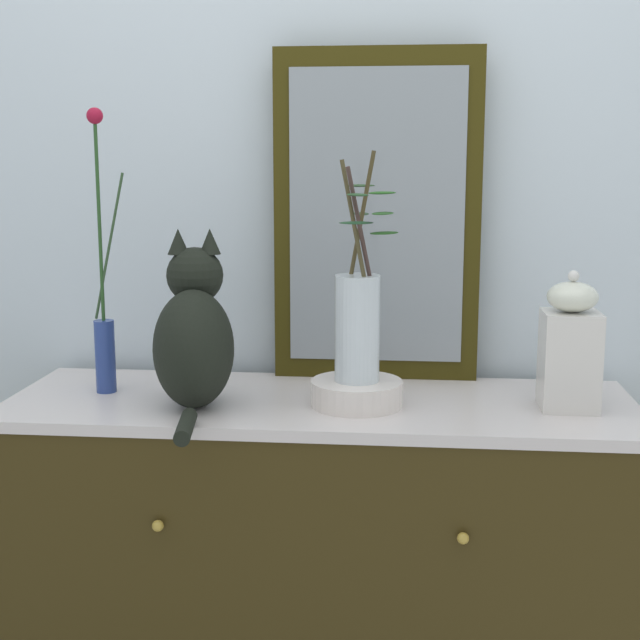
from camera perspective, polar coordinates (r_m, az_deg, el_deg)
The scene contains 8 objects.
wall_back at distance 2.25m, azimuth 0.79°, elevation 5.91°, with size 4.40×0.08×2.60m, color silver.
sideboard at distance 2.17m, azimuth -0.00°, elevation -17.12°, with size 1.39×0.50×0.94m.
mirror_leaning at distance 2.14m, azimuth 3.62°, elevation 6.56°, with size 0.49×0.03×0.78m.
cat_sitting at distance 1.94m, azimuth -8.03°, elevation -1.05°, with size 0.21×0.41×0.38m.
vase_slim_green at distance 2.09m, azimuth -13.59°, elevation -0.03°, with size 0.08×0.05×0.64m.
bowl_porcelain at distance 1.95m, azimuth 2.35°, elevation -4.66°, with size 0.20×0.20×0.06m, color silver.
vase_glass_clear at distance 1.91m, azimuth 2.42°, elevation -0.00°, with size 0.14×0.22×0.49m.
jar_lidded_porcelain at distance 1.97m, azimuth 15.62°, elevation -1.71°, with size 0.12×0.12×0.30m.
Camera 1 is at (0.19, -1.92, 1.47)m, focal length 50.30 mm.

